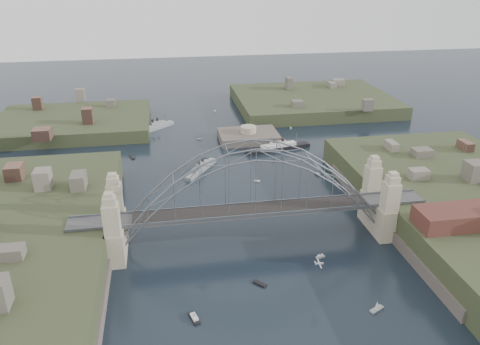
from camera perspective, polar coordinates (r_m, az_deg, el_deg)
name	(u,v)px	position (r m, az deg, el deg)	size (l,w,h in m)	color
ground	(252,240)	(114.89, 1.51, -8.16)	(500.00, 500.00, 0.00)	black
bridge	(253,194)	(108.87, 1.58, -2.65)	(84.00, 13.80, 24.60)	#48484A
shore_east	(471,214)	(135.85, 26.07, -4.50)	(50.50, 90.00, 12.00)	#323B21
headland_nw	(74,127)	(203.05, -19.37, 5.16)	(60.00, 45.00, 9.00)	#323B21
headland_ne	(313,105)	(225.07, 8.76, 8.05)	(70.00, 55.00, 9.50)	#323B21
fort_island	(248,141)	(179.24, 1.01, 3.85)	(22.00, 16.00, 9.40)	#534942
wharf_shed	(461,217)	(115.03, 25.16, -4.87)	(20.00, 8.00, 4.00)	#592D26
finger_pier	(471,294)	(107.56, 26.11, -13.00)	(4.00, 22.00, 1.40)	#48484A
naval_cruiser_near	(201,169)	(152.03, -4.72, 0.48)	(11.56, 16.11, 5.30)	gray
naval_cruiser_far	(156,127)	(193.71, -10.17, 5.43)	(15.12, 13.90, 6.10)	gray
ocean_liner	(278,148)	(169.35, 4.65, 3.01)	(24.24, 8.52, 5.92)	black
aeroplane	(318,263)	(95.17, 9.45, -10.77)	(1.75, 3.26, 0.47)	silver
small_boat_a	(195,210)	(127.87, -5.49, -4.57)	(1.19, 2.49, 1.43)	silver
small_boat_b	(257,181)	(144.41, 2.06, -1.05)	(1.87, 1.33, 0.45)	silver
small_boat_c	(260,284)	(100.68, 2.40, -13.27)	(2.78, 2.87, 0.45)	silver
small_boat_d	(318,174)	(150.58, 9.36, -0.23)	(1.57, 1.99, 1.43)	silver
small_boat_e	(132,157)	(166.57, -12.88, 1.82)	(2.15, 4.12, 0.45)	silver
small_boat_f	(206,159)	(161.45, -4.16, 1.67)	(0.86, 1.53, 0.45)	silver
small_boat_g	(377,307)	(97.60, 16.21, -15.33)	(3.28, 2.32, 2.38)	silver
small_boat_h	(199,139)	(179.97, -4.91, 4.02)	(1.90, 0.85, 0.45)	silver
small_boat_i	(342,203)	(134.51, 12.27, -3.59)	(2.75, 1.20, 0.45)	silver
small_boat_j	(194,318)	(92.75, -5.55, -17.08)	(2.14, 3.77, 1.43)	silver
small_boat_k	(215,111)	(215.31, -3.04, 7.41)	(1.12, 1.94, 0.45)	silver
small_boat_l	(80,204)	(137.78, -18.72, -3.62)	(1.03, 2.72, 1.43)	silver
small_boat_m	(320,257)	(109.98, 9.68, -9.98)	(2.31, 1.28, 1.43)	silver
small_boat_n	(291,128)	(192.98, 6.15, 5.35)	(1.36, 2.64, 0.45)	silver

